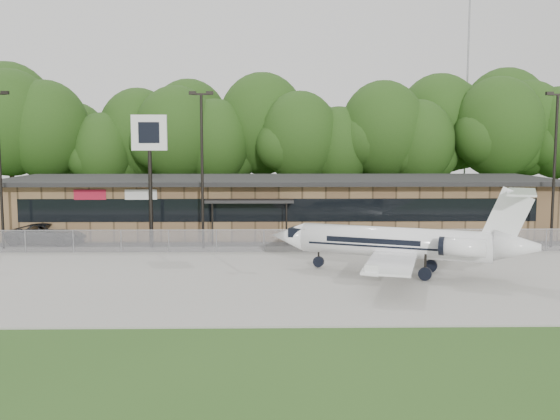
{
  "coord_description": "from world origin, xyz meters",
  "views": [
    {
      "loc": [
        -0.65,
        -23.95,
        7.04
      ],
      "look_at": [
        -0.03,
        12.0,
        3.08
      ],
      "focal_mm": 40.0,
      "sensor_mm": 36.0,
      "label": 1
    }
  ],
  "objects_px": {
    "terminal": "(278,205)",
    "suv": "(47,234)",
    "pole_sign": "(150,147)",
    "business_jet": "(404,244)"
  },
  "relations": [
    {
      "from": "terminal",
      "to": "suv",
      "type": "xyz_separation_m",
      "value": [
        -15.91,
        -5.38,
        -1.45
      ]
    },
    {
      "from": "terminal",
      "to": "suv",
      "type": "relative_size",
      "value": 7.86
    },
    {
      "from": "pole_sign",
      "to": "business_jet",
      "type": "bearing_deg",
      "value": -30.41
    },
    {
      "from": "terminal",
      "to": "pole_sign",
      "type": "height_order",
      "value": "pole_sign"
    },
    {
      "from": "terminal",
      "to": "pole_sign",
      "type": "distance_m",
      "value": 11.93
    },
    {
      "from": "suv",
      "to": "pole_sign",
      "type": "distance_m",
      "value": 9.74
    },
    {
      "from": "suv",
      "to": "terminal",
      "type": "bearing_deg",
      "value": -64.1
    },
    {
      "from": "pole_sign",
      "to": "terminal",
      "type": "bearing_deg",
      "value": 40.18
    },
    {
      "from": "business_jet",
      "to": "suv",
      "type": "bearing_deg",
      "value": 177.09
    },
    {
      "from": "terminal",
      "to": "business_jet",
      "type": "distance_m",
      "value": 17.05
    }
  ]
}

